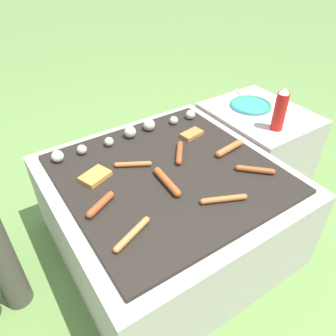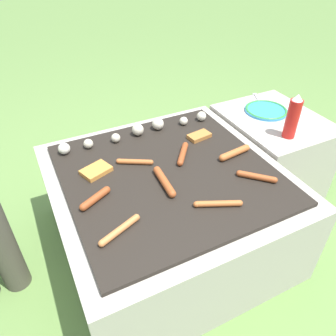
% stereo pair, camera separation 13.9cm
% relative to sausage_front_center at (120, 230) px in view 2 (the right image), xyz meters
% --- Properties ---
extents(ground_plane, '(14.00, 14.00, 0.00)m').
position_rel_sausage_front_center_xyz_m(ground_plane, '(0.30, 0.23, -0.46)').
color(ground_plane, '#608442').
extents(grill, '(0.97, 0.97, 0.45)m').
position_rel_sausage_front_center_xyz_m(grill, '(0.30, 0.23, -0.24)').
color(grill, '#B2AA9E').
rests_on(grill, ground_plane).
extents(side_ledge, '(0.48, 0.58, 0.45)m').
position_rel_sausage_front_center_xyz_m(side_ledge, '(1.04, 0.39, -0.24)').
color(side_ledge, '#B2AA9E').
rests_on(side_ledge, ground_plane).
extents(sausage_front_right, '(0.17, 0.09, 0.02)m').
position_rel_sausage_front_center_xyz_m(sausage_front_right, '(0.38, -0.04, -0.00)').
color(sausage_front_right, '#B7602D').
rests_on(sausage_front_right, grill).
extents(sausage_front_left, '(0.04, 0.19, 0.03)m').
position_rel_sausage_front_center_xyz_m(sausage_front_left, '(0.25, 0.16, 0.00)').
color(sausage_front_left, '#A34C23').
rests_on(sausage_front_left, grill).
extents(sausage_back_center, '(0.15, 0.09, 0.02)m').
position_rel_sausage_front_center_xyz_m(sausage_back_center, '(0.19, 0.35, -0.00)').
color(sausage_back_center, '#B7602D').
rests_on(sausage_back_center, grill).
extents(sausage_front_center, '(0.17, 0.08, 0.02)m').
position_rel_sausage_front_center_xyz_m(sausage_front_center, '(0.00, 0.00, 0.00)').
color(sausage_front_center, '#C6753D').
rests_on(sausage_front_center, grill).
extents(sausage_back_right, '(0.13, 0.13, 0.03)m').
position_rel_sausage_front_center_xyz_m(sausage_back_right, '(0.61, 0.02, 0.00)').
color(sausage_back_right, '#A34C23').
rests_on(sausage_back_right, grill).
extents(sausage_back_left, '(0.14, 0.08, 0.03)m').
position_rel_sausage_front_center_xyz_m(sausage_back_left, '(-0.03, 0.19, 0.00)').
color(sausage_back_left, '#93421E').
rests_on(sausage_back_left, grill).
extents(sausage_mid_left, '(0.12, 0.14, 0.03)m').
position_rel_sausage_front_center_xyz_m(sausage_mid_left, '(0.41, 0.30, 0.00)').
color(sausage_mid_left, '#93421E').
rests_on(sausage_mid_left, grill).
extents(sausage_mid_right, '(0.18, 0.05, 0.03)m').
position_rel_sausage_front_center_xyz_m(sausage_mid_right, '(0.62, 0.20, 0.00)').
color(sausage_mid_right, '#B7602D').
rests_on(sausage_mid_right, grill).
extents(bread_slice_center, '(0.14, 0.12, 0.02)m').
position_rel_sausage_front_center_xyz_m(bread_slice_center, '(0.02, 0.36, -0.00)').
color(bread_slice_center, '#D18438').
rests_on(bread_slice_center, grill).
extents(bread_slice_left, '(0.12, 0.08, 0.02)m').
position_rel_sausage_front_center_xyz_m(bread_slice_left, '(0.56, 0.41, -0.00)').
color(bread_slice_left, '#B27033').
rests_on(bread_slice_left, grill).
extents(mushroom_row, '(0.78, 0.08, 0.06)m').
position_rel_sausage_front_center_xyz_m(mushroom_row, '(0.30, 0.56, 0.01)').
color(mushroom_row, silver).
rests_on(mushroom_row, grill).
extents(plate_colorful, '(0.24, 0.24, 0.02)m').
position_rel_sausage_front_center_xyz_m(plate_colorful, '(1.04, 0.48, -0.00)').
color(plate_colorful, '#338CCC').
rests_on(plate_colorful, side_ledge).
extents(condiment_bottle, '(0.06, 0.06, 0.23)m').
position_rel_sausage_front_center_xyz_m(condiment_bottle, '(0.96, 0.22, 0.10)').
color(condiment_bottle, red).
rests_on(condiment_bottle, side_ledge).
extents(fork_utensil, '(0.09, 0.18, 0.01)m').
position_rel_sausage_front_center_xyz_m(fork_utensil, '(1.09, 0.61, -0.01)').
color(fork_utensil, silver).
rests_on(fork_utensil, side_ledge).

